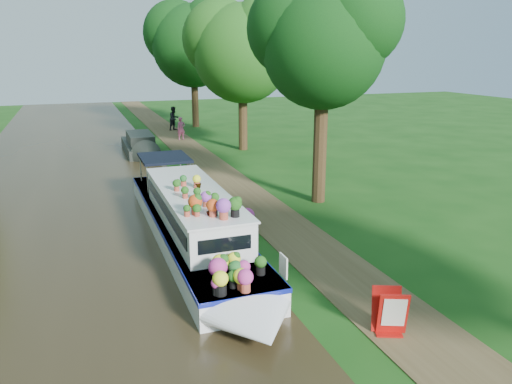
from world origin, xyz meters
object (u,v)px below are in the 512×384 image
at_px(second_boat, 140,145).
at_px(pedestrian_pink, 181,128).
at_px(pedestrian_dark, 174,118).
at_px(sandwich_board, 390,314).
at_px(plant_boat, 194,222).

distance_m(second_boat, pedestrian_pink, 5.12).
xyz_separation_m(second_boat, pedestrian_dark, (3.76, 8.42, 0.46)).
distance_m(sandwich_board, pedestrian_dark, 31.22).
height_order(second_boat, sandwich_board, second_boat).
bearing_deg(pedestrian_pink, sandwich_board, -100.52).
height_order(pedestrian_pink, pedestrian_dark, pedestrian_dark).
relative_size(second_boat, pedestrian_pink, 3.98).
xyz_separation_m(second_boat, sandwich_board, (2.47, -22.77, -0.00)).
relative_size(plant_boat, pedestrian_dark, 7.22).
bearing_deg(plant_boat, sandwich_board, -66.31).
relative_size(plant_boat, sandwich_board, 13.02).
height_order(sandwich_board, pedestrian_dark, pedestrian_dark).
xyz_separation_m(pedestrian_pink, pedestrian_dark, (0.39, 4.57, 0.14)).
height_order(plant_boat, second_boat, plant_boat).
bearing_deg(second_boat, pedestrian_dark, 66.88).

